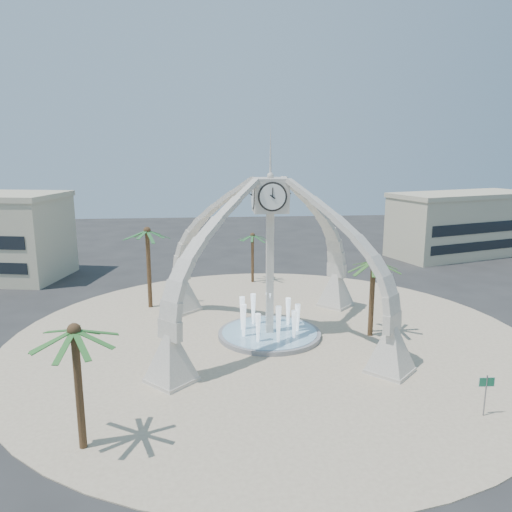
{
  "coord_description": "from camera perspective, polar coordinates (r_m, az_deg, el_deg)",
  "views": [
    {
      "loc": [
        -4.58,
        -36.45,
        14.4
      ],
      "look_at": [
        -0.86,
        2.0,
        6.06
      ],
      "focal_mm": 35.0,
      "sensor_mm": 36.0,
      "label": 1
    }
  ],
  "objects": [
    {
      "name": "palm_east",
      "position": [
        38.94,
        13.3,
        -0.65
      ],
      "size": [
        4.77,
        4.77,
        6.86
      ],
      "rotation": [
        0.0,
        0.0,
        0.13
      ],
      "color": "brown",
      "rests_on": "ground"
    },
    {
      "name": "plaza",
      "position": [
        39.45,
        1.55,
        -9.18
      ],
      "size": [
        40.0,
        40.0,
        0.06
      ],
      "primitive_type": "cylinder",
      "color": "beige",
      "rests_on": "ground"
    },
    {
      "name": "building_ne",
      "position": [
        73.83,
        22.51,
        3.41
      ],
      "size": [
        21.87,
        14.17,
        8.6
      ],
      "rotation": [
        0.0,
        0.0,
        0.31
      ],
      "color": "#BAB191",
      "rests_on": "ground"
    },
    {
      "name": "palm_north",
      "position": [
        53.76,
        -0.4,
        2.31
      ],
      "size": [
        3.89,
        3.89,
        5.88
      ],
      "rotation": [
        0.0,
        0.0,
        -0.2
      ],
      "color": "brown",
      "rests_on": "ground"
    },
    {
      "name": "ground",
      "position": [
        39.46,
        1.55,
        -9.22
      ],
      "size": [
        140.0,
        140.0,
        0.0
      ],
      "primitive_type": "plane",
      "color": "#282828",
      "rests_on": "ground"
    },
    {
      "name": "palm_west",
      "position": [
        45.74,
        -12.34,
        2.7
      ],
      "size": [
        5.39,
        5.39,
        7.99
      ],
      "rotation": [
        0.0,
        0.0,
        -0.41
      ],
      "color": "brown",
      "rests_on": "ground"
    },
    {
      "name": "clock_tower",
      "position": [
        37.58,
        1.6,
        0.03
      ],
      "size": [
        17.94,
        17.94,
        16.3
      ],
      "color": "beige",
      "rests_on": "ground"
    },
    {
      "name": "street_sign",
      "position": [
        30.59,
        24.81,
        -13.45
      ],
      "size": [
        0.9,
        0.08,
        2.44
      ],
      "rotation": [
        0.0,
        0.0,
        -0.03
      ],
      "color": "slate",
      "rests_on": "ground"
    },
    {
      "name": "palm_south",
      "position": [
        24.96,
        -20.07,
        -8.16
      ],
      "size": [
        5.35,
        5.35,
        6.9
      ],
      "rotation": [
        0.0,
        0.0,
        0.39
      ],
      "color": "brown",
      "rests_on": "ground"
    },
    {
      "name": "fountain",
      "position": [
        39.35,
        1.55,
        -8.83
      ],
      "size": [
        8.0,
        8.0,
        3.62
      ],
      "color": "gray",
      "rests_on": "ground"
    }
  ]
}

